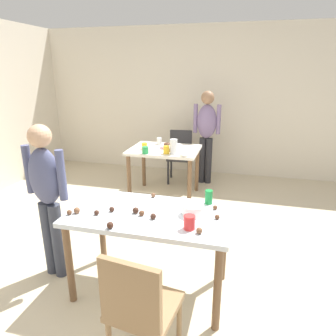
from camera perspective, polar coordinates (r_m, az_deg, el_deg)
ground_plane at (r=3.02m, az=0.16°, el=-19.77°), size 6.40×6.40×0.00m
wall_back at (r=5.57m, az=8.41°, el=12.21°), size 6.40×0.10×2.60m
dining_table_near at (r=2.52m, az=-3.48°, el=-10.47°), size 1.31×0.71×0.75m
dining_table_far at (r=4.46m, az=-0.68°, el=2.31°), size 1.01×0.78×0.75m
chair_near_table at (r=2.00m, az=-5.49°, el=-24.67°), size 0.45×0.45×0.87m
chair_far_table at (r=5.19m, az=2.32°, el=2.92°), size 0.44×0.44×0.87m
person_girl_near at (r=2.84m, az=-22.01°, el=-3.95°), size 0.46×0.25×1.43m
person_adult_far at (r=5.01m, az=7.32°, el=7.30°), size 0.45×0.22×1.54m
mixing_bowl at (r=2.43m, az=4.76°, el=-7.93°), size 0.17×0.17×0.08m
soda_can at (r=2.63m, az=7.74°, el=-5.48°), size 0.07×0.07×0.12m
fork_near at (r=2.60m, az=-4.88°, el=-7.01°), size 0.17×0.02×0.01m
cup_near_0 at (r=2.22m, az=4.07°, el=-10.23°), size 0.08×0.08×0.11m
cake_ball_0 at (r=2.49m, az=-13.41°, el=-8.23°), size 0.04×0.04×0.04m
cake_ball_1 at (r=2.39m, az=9.34°, el=-9.15°), size 0.04×0.04×0.04m
cake_ball_2 at (r=2.42m, az=-5.01°, el=-8.52°), size 0.04×0.04×0.04m
cake_ball_3 at (r=2.75m, az=-2.81°, el=-5.17°), size 0.04×0.04×0.04m
cake_ball_4 at (r=2.18m, az=5.96°, el=-11.73°), size 0.05×0.05×0.05m
cake_ball_5 at (r=2.46m, az=-6.16°, el=-7.99°), size 0.05×0.05×0.05m
cake_ball_6 at (r=2.36m, az=-2.84°, el=-9.14°), size 0.05×0.05×0.05m
cake_ball_7 at (r=2.54m, az=8.94°, el=-7.41°), size 0.04×0.04×0.04m
cake_ball_8 at (r=2.52m, az=-10.62°, el=-7.69°), size 0.04×0.04×0.04m
cake_ball_9 at (r=2.27m, az=-10.93°, el=-10.63°), size 0.05×0.05×0.05m
cake_ball_10 at (r=2.56m, az=-16.91°, el=-7.70°), size 0.05×0.05×0.05m
cake_ball_11 at (r=2.55m, az=-18.23°, el=-8.01°), size 0.04×0.04×0.04m
pitcher_far at (r=4.14m, az=1.08°, el=4.10°), size 0.10×0.10×0.21m
cup_far_0 at (r=4.40m, az=-4.49°, el=4.16°), size 0.08×0.08×0.09m
cup_far_1 at (r=4.15m, az=-0.31°, el=3.45°), size 0.08×0.08×0.11m
cup_far_2 at (r=4.69m, az=-1.66°, el=5.14°), size 0.07×0.07×0.10m
cup_far_3 at (r=4.17m, az=-4.32°, el=3.40°), size 0.09×0.09×0.10m
donut_far_0 at (r=4.04m, az=3.10°, el=2.45°), size 0.11×0.11×0.03m
donut_far_1 at (r=4.43m, az=-0.75°, el=3.92°), size 0.12×0.12×0.04m
donut_far_2 at (r=4.66m, az=-0.20°, el=4.59°), size 0.10×0.10×0.03m
donut_far_3 at (r=4.29m, az=0.12°, el=3.42°), size 0.10×0.10×0.03m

